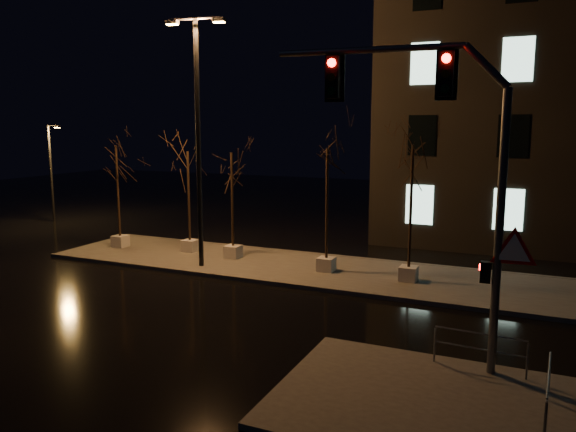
% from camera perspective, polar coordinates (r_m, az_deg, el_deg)
% --- Properties ---
extents(ground, '(90.00, 90.00, 0.00)m').
position_cam_1_polar(ground, '(18.56, -6.90, -9.67)').
color(ground, black).
rests_on(ground, ground).
extents(median, '(22.00, 5.00, 0.15)m').
position_cam_1_polar(median, '(23.66, 0.60, -5.24)').
color(median, '#47443F').
rests_on(median, ground).
extents(sidewalk_corner, '(7.00, 5.00, 0.15)m').
position_cam_1_polar(sidewalk_corner, '(13.05, 15.06, -18.07)').
color(sidewalk_corner, '#47443F').
rests_on(sidewalk_corner, ground).
extents(tree_0, '(1.80, 1.80, 5.01)m').
position_cam_1_polar(tree_0, '(27.92, -17.00, 4.64)').
color(tree_0, '#B5B1A9').
rests_on(tree_0, median).
extents(tree_1, '(1.80, 1.80, 4.78)m').
position_cam_1_polar(tree_1, '(26.10, -10.12, 4.23)').
color(tree_1, '#B5B1A9').
rests_on(tree_1, median).
extents(tree_2, '(1.80, 1.80, 4.78)m').
position_cam_1_polar(tree_2, '(24.57, -5.72, 4.03)').
color(tree_2, '#B5B1A9').
rests_on(tree_2, median).
extents(tree_3, '(1.80, 1.80, 5.06)m').
position_cam_1_polar(tree_3, '(22.21, 4.00, 4.05)').
color(tree_3, '#B5B1A9').
rests_on(tree_3, median).
extents(tree_4, '(1.80, 1.80, 5.27)m').
position_cam_1_polar(tree_4, '(21.20, 12.48, 4.04)').
color(tree_4, '#B5B1A9').
rests_on(tree_4, median).
extents(traffic_signal_mast, '(6.28, 0.54, 7.68)m').
position_cam_1_polar(traffic_signal_mast, '(13.60, 15.78, 5.51)').
color(traffic_signal_mast, '#54565B').
rests_on(traffic_signal_mast, sidewalk_corner).
extents(streetlight_main, '(2.50, 0.68, 10.02)m').
position_cam_1_polar(streetlight_main, '(23.21, -9.13, 8.97)').
color(streetlight_main, black).
rests_on(streetlight_main, median).
extents(streetlight_far, '(1.18, 0.37, 6.01)m').
position_cam_1_polar(streetlight_far, '(37.68, -22.89, 4.43)').
color(streetlight_far, black).
rests_on(streetlight_far, ground).
extents(guard_rail_a, '(2.18, 0.19, 0.94)m').
position_cam_1_polar(guard_rail_a, '(14.53, 18.89, -12.38)').
color(guard_rail_a, '#54565B').
rests_on(guard_rail_a, sidewalk_corner).
extents(guard_rail_b, '(0.15, 2.32, 1.10)m').
position_cam_1_polar(guard_rail_b, '(12.53, 24.87, -15.86)').
color(guard_rail_b, '#54565B').
rests_on(guard_rail_b, sidewalk_corner).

